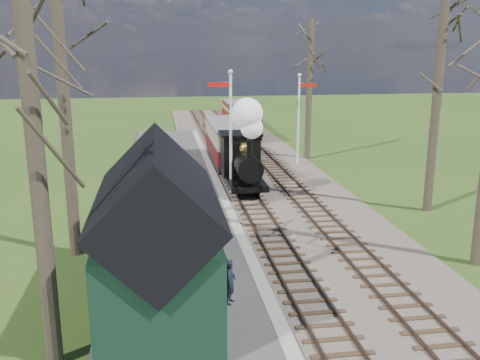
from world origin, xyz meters
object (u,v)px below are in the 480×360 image
object	(u,v)px
sign_board	(226,275)
locomotive	(244,151)
semaphore_near	(229,123)
red_carriage_b	(236,114)
coach	(228,142)
red_carriage_a	(246,122)
person	(230,282)
station_shed	(158,238)
bench	(203,253)
semaphore_far	(300,112)

from	to	relation	value
sign_board	locomotive	bearing A→B (deg)	78.50
semaphore_near	red_carriage_b	distance (m)	21.56
coach	red_carriage_a	distance (m)	9.73
red_carriage_a	red_carriage_b	world-z (taller)	same
red_carriage_a	red_carriage_b	distance (m)	5.50
red_carriage_a	person	bearing A→B (deg)	-100.12
locomotive	red_carriage_a	size ratio (longest dim) A/B	0.99
semaphore_near	red_carriage_b	xyz separation A→B (m)	(3.37, 21.18, -2.19)
red_carriage_a	station_shed	bearing A→B (deg)	-103.99
station_shed	coach	world-z (taller)	station_shed
semaphore_near	person	distance (m)	12.42
semaphore_near	bench	distance (m)	9.68
locomotive	semaphore_far	bearing A→B (deg)	52.74
person	sign_board	bearing A→B (deg)	22.31
station_shed	person	size ratio (longest dim) A/B	4.81
semaphore_near	coach	bearing A→B (deg)	83.04
semaphore_far	red_carriage_b	bearing A→B (deg)	96.66
station_shed	bench	size ratio (longest dim) A/B	4.90
station_shed	red_carriage_b	distance (m)	33.90
semaphore_near	station_shed	bearing A→B (deg)	-106.38
semaphore_near	coach	distance (m)	6.66
bench	person	xyz separation A→B (m)	(0.51, -3.07, 0.32)
bench	station_shed	bearing A→B (deg)	-115.34
bench	person	size ratio (longest dim) A/B	0.98
station_shed	semaphore_far	bearing A→B (deg)	64.28
locomotive	coach	bearing A→B (deg)	89.89
red_carriage_b	person	xyz separation A→B (m)	(-4.94, -33.19, -0.57)
bench	red_carriage_a	bearing A→B (deg)	77.53
bench	semaphore_far	bearing A→B (deg)	64.20
station_shed	person	distance (m)	2.41
person	semaphore_far	bearing A→B (deg)	0.10
semaphore_near	sign_board	xyz separation A→B (m)	(-1.59, -11.32, -2.87)
semaphore_far	coach	xyz separation A→B (m)	(-4.37, 0.30, -1.75)
semaphore_far	coach	distance (m)	4.72
red_carriage_a	red_carriage_b	bearing A→B (deg)	90.00
red_carriage_a	person	xyz separation A→B (m)	(-4.94, -27.69, -0.57)
station_shed	sign_board	xyz separation A→B (m)	(1.94, 0.69, -1.52)
red_carriage_b	sign_board	distance (m)	32.88
locomotive	bench	xyz separation A→B (m)	(-2.83, -9.17, -1.66)
red_carriage_a	bench	xyz separation A→B (m)	(-5.45, -24.62, -0.90)
semaphore_near	person	bearing A→B (deg)	-97.45
red_carriage_b	bench	size ratio (longest dim) A/B	3.76
semaphore_far	red_carriage_b	distance (m)	15.40
station_shed	semaphore_far	distance (m)	20.01
semaphore_near	person	size ratio (longest dim) A/B	4.74
semaphore_far	locomotive	distance (m)	7.34
red_carriage_a	coach	bearing A→B (deg)	-105.49
station_shed	semaphore_near	size ratio (longest dim) A/B	1.01
semaphore_far	red_carriage_a	distance (m)	10.03
station_shed	sign_board	world-z (taller)	station_shed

